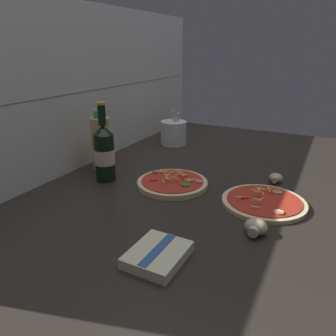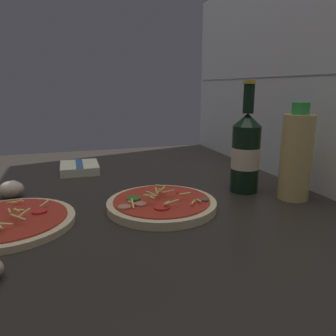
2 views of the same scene
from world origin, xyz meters
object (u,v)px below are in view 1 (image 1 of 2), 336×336
at_px(mushroom_right, 256,227).
at_px(dish_towel, 158,255).
at_px(oil_bottle, 101,143).
at_px(pizza_near, 264,202).
at_px(mushroom_left, 276,178).
at_px(utensil_crock, 174,133).
at_px(pizza_far, 172,183).
at_px(beer_bottle, 104,152).

xyz_separation_m(mushroom_right, dish_towel, (-0.20, 0.16, -0.01)).
bearing_deg(oil_bottle, pizza_near, -92.75).
height_order(mushroom_left, mushroom_right, mushroom_right).
bearing_deg(utensil_crock, pizza_near, -131.11).
xyz_separation_m(oil_bottle, mushroom_left, (0.15, -0.60, -0.08)).
bearing_deg(oil_bottle, pizza_far, -95.19).
bearing_deg(beer_bottle, oil_bottle, 43.51).
relative_size(pizza_far, oil_bottle, 1.06).
height_order(mushroom_left, dish_towel, mushroom_left).
height_order(pizza_near, utensil_crock, utensil_crock).
relative_size(pizza_far, mushroom_left, 4.90).
distance_m(pizza_far, dish_towel, 0.40).
distance_m(pizza_far, mushroom_right, 0.35).
bearing_deg(beer_bottle, dish_towel, -130.02).
xyz_separation_m(pizza_far, mushroom_left, (0.18, -0.29, 0.01)).
xyz_separation_m(pizza_near, mushroom_left, (0.18, -0.00, 0.01)).
bearing_deg(dish_towel, utensil_crock, 24.08).
relative_size(beer_bottle, mushroom_left, 5.62).
bearing_deg(pizza_far, beer_bottle, 103.63).
distance_m(beer_bottle, dish_towel, 0.50).
distance_m(pizza_far, mushroom_left, 0.35).
xyz_separation_m(pizza_near, dish_towel, (-0.37, 0.14, 0.00)).
bearing_deg(beer_bottle, mushroom_right, -102.47).
bearing_deg(mushroom_right, utensil_crock, 40.40).
height_order(beer_bottle, utensil_crock, beer_bottle).
relative_size(beer_bottle, mushroom_right, 4.50).
xyz_separation_m(oil_bottle, dish_towel, (-0.40, -0.45, -0.09)).
distance_m(beer_bottle, oil_bottle, 0.11).
bearing_deg(oil_bottle, mushroom_right, -108.12).
height_order(pizza_far, oil_bottle, oil_bottle).
xyz_separation_m(mushroom_left, dish_towel, (-0.55, 0.15, -0.00)).
xyz_separation_m(pizza_far, utensil_crock, (0.44, 0.21, 0.05)).
relative_size(pizza_far, mushroom_right, 3.92).
bearing_deg(mushroom_right, pizza_near, 5.25).
distance_m(oil_bottle, mushroom_left, 0.62).
height_order(pizza_near, pizza_far, pizza_far).
relative_size(oil_bottle, mushroom_left, 4.62).
bearing_deg(dish_towel, mushroom_left, -14.78).
xyz_separation_m(mushroom_left, utensil_crock, (0.26, 0.51, 0.04)).
height_order(mushroom_right, dish_towel, mushroom_right).
height_order(utensil_crock, dish_towel, utensil_crock).
height_order(mushroom_left, utensil_crock, utensil_crock).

